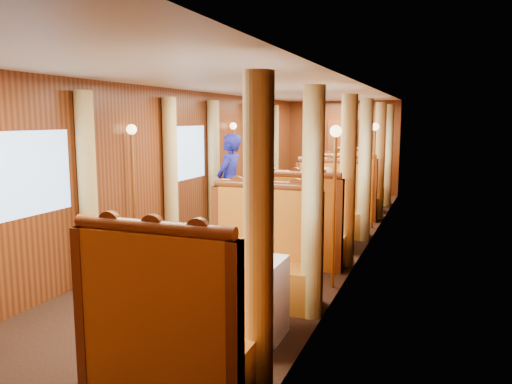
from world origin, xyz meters
The scene contains 47 objects.
floor centered at (0.00, 0.00, 0.00)m, with size 3.00×12.00×0.01m, color black, non-canonical shape.
ceiling centered at (0.00, 0.00, 2.50)m, with size 3.00×12.00×0.01m, color silver, non-canonical shape.
wall_far centered at (0.00, 6.00, 1.25)m, with size 3.00×2.50×0.01m, color brown, non-canonical shape.
wall_left centered at (-1.50, 0.00, 1.25)m, with size 12.00×2.50×0.01m, color brown, non-canonical shape.
wall_right centered at (1.50, 0.00, 1.25)m, with size 12.00×2.50×0.01m, color brown, non-canonical shape.
doorway_far centered at (0.00, 5.97, 1.00)m, with size 0.80×0.04×2.00m, color brown.
table_near centered at (0.75, -3.50, 0.38)m, with size 1.05×0.72×0.75m, color white.
banquette_near_fwd centered at (0.75, -4.51, 0.42)m, with size 1.30×0.55×1.34m.
banquette_near_aft centered at (0.75, -2.49, 0.42)m, with size 1.30×0.55×1.34m.
table_mid centered at (0.75, 0.00, 0.38)m, with size 1.05×0.72×0.75m, color white.
banquette_mid_fwd centered at (0.75, -1.01, 0.42)m, with size 1.30×0.55×1.34m.
banquette_mid_aft centered at (0.75, 1.01, 0.42)m, with size 1.30×0.55×1.34m.
table_far centered at (0.75, 3.50, 0.38)m, with size 1.05×0.72×0.75m, color white.
banquette_far_fwd centered at (0.75, 2.49, 0.42)m, with size 1.30×0.55×1.34m.
banquette_far_aft centered at (0.75, 4.51, 0.42)m, with size 1.30×0.55×1.34m.
tea_tray centered at (0.65, -3.54, 0.76)m, with size 0.34×0.26×0.01m, color silver.
teapot_left centered at (0.58, -3.63, 0.82)m, with size 0.18×0.13×0.14m, color silver, non-canonical shape.
teapot_right centered at (0.69, -3.64, 0.81)m, with size 0.15×0.12×0.12m, color silver, non-canonical shape.
teapot_back centered at (0.67, -3.43, 0.82)m, with size 0.17×0.13×0.14m, color silver, non-canonical shape.
fruit_plate centered at (1.06, -3.61, 0.77)m, with size 0.23×0.23×0.05m.
cup_inboard centered at (0.39, -3.36, 0.86)m, with size 0.08×0.08×0.26m.
cup_outboard centered at (0.42, -3.28, 0.86)m, with size 0.08×0.08×0.26m.
rose_vase_mid centered at (0.74, 0.01, 0.93)m, with size 0.06×0.06×0.36m.
rose_vase_far centered at (0.77, 3.51, 0.93)m, with size 0.06×0.06×0.36m.
window_left_near centered at (-1.49, -3.50, 1.45)m, with size 1.20×0.90×0.01m, color #88ADDC, non-canonical shape.
curtain_left_near_b centered at (-1.38, -2.72, 1.18)m, with size 0.22×0.22×2.35m, color #E2C374.
window_right_near centered at (1.49, -3.50, 1.45)m, with size 1.20×0.90×0.01m, color #88ADDC, non-canonical shape.
curtain_right_near_a centered at (1.38, -4.28, 1.18)m, with size 0.22×0.22×2.35m, color #E2C374.
curtain_right_near_b centered at (1.38, -2.72, 1.18)m, with size 0.22×0.22×2.35m, color #E2C374.
window_left_mid centered at (-1.49, 0.00, 1.45)m, with size 1.20×0.90×0.01m, color #88ADDC, non-canonical shape.
curtain_left_mid_a centered at (-1.38, -0.78, 1.18)m, with size 0.22×0.22×2.35m, color #E2C374.
curtain_left_mid_b centered at (-1.38, 0.78, 1.18)m, with size 0.22×0.22×2.35m, color #E2C374.
window_right_mid centered at (1.49, 0.00, 1.45)m, with size 1.20×0.90×0.01m, color #88ADDC, non-canonical shape.
curtain_right_mid_a centered at (1.38, -0.78, 1.18)m, with size 0.22×0.22×2.35m, color #E2C374.
curtain_right_mid_b centered at (1.38, 0.78, 1.18)m, with size 0.22×0.22×2.35m, color #E2C374.
window_left_far centered at (-1.49, 3.50, 1.45)m, with size 1.20×0.90×0.01m, color #88ADDC, non-canonical shape.
curtain_left_far_a centered at (-1.38, 2.72, 1.18)m, with size 0.22×0.22×2.35m, color #E2C374.
curtain_left_far_b centered at (-1.38, 4.28, 1.18)m, with size 0.22×0.22×2.35m, color #E2C374.
window_right_far centered at (1.49, 3.50, 1.45)m, with size 1.20×0.90×0.01m, color #88ADDC, non-canonical shape.
curtain_right_far_a centered at (1.38, 2.72, 1.18)m, with size 0.22×0.22×2.35m, color #E2C374.
curtain_right_far_b centered at (1.38, 4.28, 1.18)m, with size 0.22×0.22×2.35m, color #E2C374.
sconce_left_fore centered at (-1.40, -1.75, 1.38)m, with size 0.14×0.14×1.95m.
sconce_right_fore centered at (1.40, -1.75, 1.38)m, with size 0.14×0.14×1.95m.
sconce_left_aft centered at (-1.40, 1.75, 1.38)m, with size 0.14×0.14×1.95m.
sconce_right_aft centered at (1.40, 1.75, 1.38)m, with size 0.14×0.14×1.95m.
steward centered at (-0.94, 0.51, 0.88)m, with size 0.64×0.42×1.76m, color navy.
passenger centered at (0.75, 0.73, 0.74)m, with size 0.40×0.44×0.76m.
Camera 1 is at (2.59, -7.53, 2.02)m, focal length 35.00 mm.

